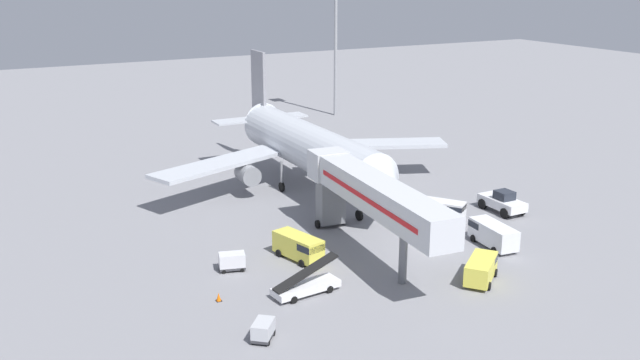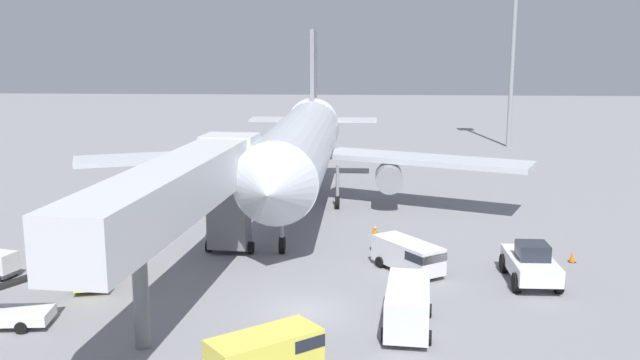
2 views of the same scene
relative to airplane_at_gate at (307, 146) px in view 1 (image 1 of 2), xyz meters
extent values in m
plane|color=gray|center=(2.08, -22.30, -5.24)|extent=(300.00, 300.00, 0.00)
cylinder|color=silver|center=(-0.02, -1.16, 0.03)|extent=(5.67, 28.48, 5.29)
cone|color=silver|center=(-0.23, -17.04, 0.03)|extent=(5.23, 3.43, 5.18)
cone|color=silver|center=(0.21, 15.66, 0.42)|extent=(5.09, 5.30, 5.02)
cube|color=gray|center=(0.19, 14.35, 5.31)|extent=(0.42, 4.12, 8.46)
cube|color=silver|center=(3.36, 13.93, 0.69)|extent=(6.38, 3.08, 0.24)
cube|color=silver|center=(-2.98, 14.02, 0.69)|extent=(6.38, 3.08, 0.24)
cube|color=silver|center=(10.23, 1.19, -1.16)|extent=(17.50, 10.47, 0.44)
cube|color=silver|center=(-10.19, 1.46, -1.16)|extent=(17.57, 10.08, 0.44)
cylinder|color=gray|center=(7.28, 0.31, -2.55)|extent=(2.26, 2.91, 2.22)
cylinder|color=gray|center=(-7.27, 0.51, -2.55)|extent=(2.26, 2.91, 2.22)
cylinder|color=gray|center=(-0.16, -12.24, -3.12)|extent=(0.28, 0.28, 3.13)
cylinder|color=black|center=(-0.16, -12.24, -4.69)|extent=(0.36, 1.10, 1.10)
cylinder|color=gray|center=(3.05, 0.50, -3.12)|extent=(0.28, 0.28, 3.13)
cylinder|color=black|center=(3.05, 0.50, -4.69)|extent=(0.36, 1.10, 1.10)
cylinder|color=gray|center=(-3.03, 0.58, -3.12)|extent=(0.28, 0.28, 3.13)
cylinder|color=black|center=(-3.03, 0.58, -4.69)|extent=(0.36, 1.10, 1.10)
cube|color=silver|center=(-4.52, -22.85, 1.08)|extent=(4.81, 21.30, 2.70)
cube|color=red|center=(-6.03, -22.71, 1.08)|extent=(1.57, 17.68, 0.44)
cube|color=silver|center=(-3.56, -11.73, 1.08)|extent=(3.68, 3.09, 2.84)
cube|color=#232833|center=(-3.45, -10.43, 1.33)|extent=(3.31, 0.52, 0.90)
cube|color=slate|center=(-3.61, -12.33, -2.55)|extent=(2.70, 2.01, 4.56)
cylinder|color=black|center=(-5.03, -12.20, -4.84)|extent=(0.37, 0.82, 0.80)
cylinder|color=black|center=(-2.19, -12.45, -4.84)|extent=(0.37, 0.82, 0.80)
cylinder|color=slate|center=(-4.88, -27.05, -2.75)|extent=(0.70, 0.70, 4.96)
cube|color=white|center=(14.73, -17.07, -4.21)|extent=(2.40, 5.39, 0.95)
cube|color=#232833|center=(14.73, -17.34, -3.29)|extent=(1.68, 1.80, 0.90)
cylinder|color=black|center=(15.87, -18.82, -4.69)|extent=(0.40, 1.10, 1.10)
cylinder|color=black|center=(13.59, -18.82, -4.69)|extent=(0.40, 1.10, 1.10)
cylinder|color=black|center=(15.87, -15.32, -4.69)|extent=(0.40, 1.10, 1.10)
cylinder|color=black|center=(13.59, -15.32, -4.69)|extent=(0.40, 1.10, 1.10)
cube|color=white|center=(-12.91, -25.20, -4.66)|extent=(5.83, 2.42, 0.55)
cube|color=black|center=(-12.91, -25.20, -3.37)|extent=(5.78, 1.60, 1.99)
cylinder|color=black|center=(-11.31, -24.15, -4.94)|extent=(0.62, 0.28, 0.60)
cylinder|color=black|center=(-11.13, -25.90, -4.94)|extent=(0.62, 0.28, 0.60)
cylinder|color=black|center=(-14.69, -24.50, -4.94)|extent=(0.62, 0.28, 0.60)
cylinder|color=black|center=(-14.51, -26.25, -4.94)|extent=(0.62, 0.28, 0.60)
cube|color=#E5DB4C|center=(1.06, -29.85, -4.11)|extent=(4.84, 4.43, 1.68)
cube|color=#1E232D|center=(2.29, -28.86, -3.74)|extent=(2.40, 2.47, 0.54)
cylinder|color=black|center=(1.60, -28.22, -4.90)|extent=(0.75, 0.70, 0.68)
cylinder|color=black|center=(2.77, -29.68, -4.90)|extent=(0.75, 0.70, 0.68)
cylinder|color=black|center=(-0.65, -30.02, -4.90)|extent=(0.75, 0.70, 0.68)
cylinder|color=black|center=(0.53, -31.48, -4.90)|extent=(0.75, 0.70, 0.68)
cube|color=white|center=(7.23, -24.28, -4.00)|extent=(2.54, 5.56, 1.89)
cube|color=#1E232D|center=(7.41, -22.45, -3.59)|extent=(2.21, 1.92, 0.60)
cylinder|color=black|center=(6.43, -22.52, -4.90)|extent=(0.43, 0.71, 0.68)
cylinder|color=black|center=(8.36, -22.71, -4.90)|extent=(0.43, 0.71, 0.68)
cylinder|color=black|center=(6.10, -25.85, -4.90)|extent=(0.43, 0.71, 0.68)
cylinder|color=black|center=(8.04, -26.03, -4.90)|extent=(0.43, 0.71, 0.68)
cube|color=#E5DB4C|center=(-10.29, -18.47, -3.97)|extent=(3.11, 5.40, 1.95)
cube|color=#1E232D|center=(-9.85, -20.15, -3.54)|extent=(2.26, 2.06, 0.62)
cylinder|color=black|center=(-9.01, -19.77, -4.90)|extent=(0.50, 0.74, 0.68)
cylinder|color=black|center=(-10.77, -20.23, -4.90)|extent=(0.50, 0.74, 0.68)
cylinder|color=black|center=(-9.81, -16.72, -4.90)|extent=(0.50, 0.74, 0.68)
cylinder|color=black|center=(-11.56, -17.17, -4.90)|extent=(0.50, 0.74, 0.68)
cube|color=white|center=(7.79, -15.58, -4.15)|extent=(4.32, 5.05, 1.59)
cube|color=#1E232D|center=(8.75, -16.94, -3.80)|extent=(2.44, 2.36, 0.51)
cylinder|color=black|center=(9.39, -16.31, -4.90)|extent=(0.66, 0.75, 0.68)
cylinder|color=black|center=(7.93, -17.33, -4.90)|extent=(0.66, 0.75, 0.68)
cylinder|color=black|center=(7.66, -13.84, -4.90)|extent=(0.66, 0.75, 0.68)
cylinder|color=black|center=(6.20, -14.86, -4.90)|extent=(0.66, 0.75, 0.68)
cube|color=#38383D|center=(-16.42, -17.98, -4.95)|extent=(2.51, 1.92, 0.22)
cube|color=silver|center=(-16.42, -17.98, -4.27)|extent=(2.51, 1.92, 1.13)
cylinder|color=black|center=(-15.50, -17.59, -5.06)|extent=(0.38, 0.21, 0.36)
cylinder|color=black|center=(-15.84, -18.80, -5.06)|extent=(0.38, 0.21, 0.36)
cylinder|color=black|center=(-17.00, -17.17, -5.06)|extent=(0.38, 0.21, 0.36)
cylinder|color=black|center=(-17.34, -18.38, -5.06)|extent=(0.38, 0.21, 0.36)
cube|color=#38383D|center=(-18.89, -30.35, -4.95)|extent=(2.26, 2.36, 0.22)
cube|color=silver|center=(-18.89, -30.35, -4.34)|extent=(2.26, 2.36, 1.00)
cylinder|color=black|center=(-18.90, -31.27, -5.06)|extent=(0.32, 0.35, 0.36)
cylinder|color=black|center=(-19.79, -30.52, -5.06)|extent=(0.32, 0.35, 0.36)
cylinder|color=black|center=(-17.99, -30.18, -5.06)|extent=(0.32, 0.35, 0.36)
cylinder|color=black|center=(-18.88, -29.44, -5.06)|extent=(0.32, 0.35, 0.36)
cylinder|color=#1E2333|center=(5.90, -11.80, -4.81)|extent=(0.32, 0.32, 0.86)
cylinder|color=orange|center=(5.90, -11.80, -4.04)|extent=(0.43, 0.43, 0.68)
sphere|color=tan|center=(5.90, -11.80, -3.56)|extent=(0.23, 0.23, 0.23)
cube|color=black|center=(-19.55, -23.11, -5.22)|extent=(0.45, 0.45, 0.03)
cone|color=orange|center=(-19.55, -23.11, -4.88)|extent=(0.38, 0.38, 0.66)
cube|color=black|center=(18.26, -13.13, -5.22)|extent=(0.43, 0.43, 0.03)
cone|color=orange|center=(18.26, -13.13, -4.90)|extent=(0.36, 0.36, 0.63)
cylinder|color=#93969B|center=(24.44, 37.06, 7.58)|extent=(0.56, 0.56, 25.63)
camera|label=1|loc=(-36.47, -72.02, 19.94)|focal=40.15mm
camera|label=2|loc=(4.82, -56.59, 8.41)|focal=39.69mm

